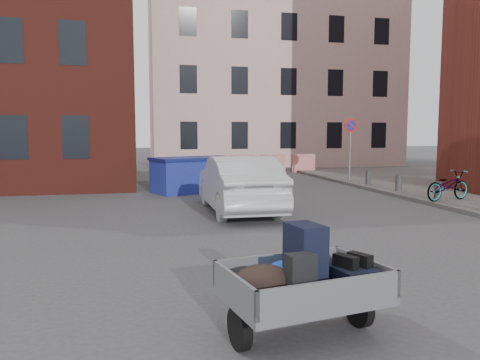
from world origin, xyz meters
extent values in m
plane|color=#38383A|center=(0.00, 0.00, 0.00)|extent=(120.00, 120.00, 0.00)
cube|color=#CCA39D|center=(6.00, 22.00, 7.00)|extent=(16.00, 8.00, 14.00)
cylinder|color=gray|center=(6.00, 9.50, 1.42)|extent=(0.07, 0.07, 2.60)
cylinder|color=red|center=(6.00, 9.48, 2.47)|extent=(0.60, 0.03, 0.60)
cylinder|color=navy|center=(6.00, 9.46, 2.47)|extent=(0.44, 0.03, 0.44)
cylinder|color=#3A3A3D|center=(6.00, 3.40, 0.40)|extent=(0.22, 0.22, 0.55)
cylinder|color=#3A3A3D|center=(6.00, 5.60, 0.40)|extent=(0.22, 0.22, 0.55)
cylinder|color=#3A3A3D|center=(6.00, 7.80, 0.40)|extent=(0.22, 0.22, 0.55)
cube|color=red|center=(2.50, 15.00, 0.50)|extent=(1.30, 0.18, 1.00)
cube|color=red|center=(4.20, 15.00, 0.50)|extent=(1.30, 0.18, 1.00)
cube|color=red|center=(5.90, 15.00, 0.50)|extent=(1.30, 0.18, 1.00)
cylinder|color=black|center=(-1.96, -4.74, 0.22)|extent=(0.18, 0.45, 0.44)
cylinder|color=black|center=(-0.54, -4.48, 0.22)|extent=(0.18, 0.45, 0.44)
cube|color=slate|center=(-1.25, -4.61, 0.46)|extent=(1.78, 1.38, 0.08)
cube|color=slate|center=(-2.02, -4.75, 0.64)|extent=(0.24, 1.09, 0.28)
cube|color=slate|center=(-0.48, -4.47, 0.64)|extent=(0.24, 1.09, 0.28)
cube|color=slate|center=(-1.35, -4.09, 0.64)|extent=(1.58, 0.33, 0.28)
cube|color=slate|center=(-1.15, -5.13, 0.64)|extent=(1.58, 0.33, 0.28)
cube|color=slate|center=(-1.41, -3.73, 0.40)|extent=(0.21, 0.70, 0.06)
cube|color=black|center=(-1.21, -4.55, 0.85)|extent=(0.38, 0.50, 0.70)
cube|color=black|center=(-0.74, -4.62, 0.62)|extent=(0.50, 0.66, 0.25)
ellipsoid|color=black|center=(-1.73, -4.75, 0.68)|extent=(0.66, 0.46, 0.36)
cube|color=black|center=(-1.38, -4.89, 0.74)|extent=(0.31, 0.23, 0.48)
ellipsoid|color=blue|center=(-1.36, -4.28, 0.62)|extent=(0.41, 0.36, 0.24)
cube|color=black|center=(-0.81, -4.68, 0.81)|extent=(0.22, 0.29, 0.13)
cube|color=black|center=(-0.63, -4.65, 0.81)|extent=(0.22, 0.29, 0.13)
cube|color=#1F2D97|center=(-0.89, 7.86, 0.59)|extent=(3.26, 2.43, 1.17)
cube|color=navy|center=(-0.89, 7.86, 1.22)|extent=(3.39, 2.55, 0.10)
imported|color=#AEB1B5|center=(-0.24, 3.28, 0.77)|extent=(1.64, 4.66, 1.54)
imported|color=black|center=(6.20, 3.22, 0.57)|extent=(1.79, 0.99, 0.89)
camera|label=1|loc=(-2.91, -9.10, 2.15)|focal=35.00mm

